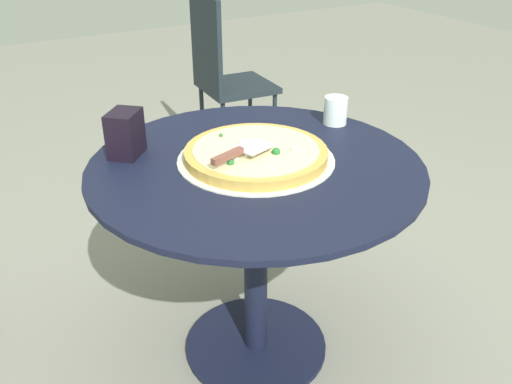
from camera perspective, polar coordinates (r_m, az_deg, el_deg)
The scene contains 7 objects.
ground_plane at distance 2.01m, azimuth -0.02°, elevation -15.53°, with size 10.00×10.00×0.00m, color gray.
patio_table at distance 1.68m, azimuth -0.02°, elevation -2.46°, with size 0.97×0.97×0.71m.
pizza_on_tray at distance 1.61m, azimuth 0.00°, elevation 3.88°, with size 0.46×0.46×0.05m.
pizza_server at distance 1.53m, azimuth -1.64°, elevation 4.19°, with size 0.21×0.11×0.02m.
drinking_cup at distance 1.89m, azimuth 8.16°, elevation 8.28°, with size 0.08×0.08×0.09m, color silver.
napkin_dispenser at distance 1.67m, azimuth -13.26°, elevation 5.84°, with size 0.11×0.08×0.13m, color black.
patio_chair_near at distance 3.04m, azimuth -3.34°, elevation 12.16°, with size 0.39×0.39×0.95m.
Camera 1 is at (-0.73, -1.25, 1.40)m, focal length 39.01 mm.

